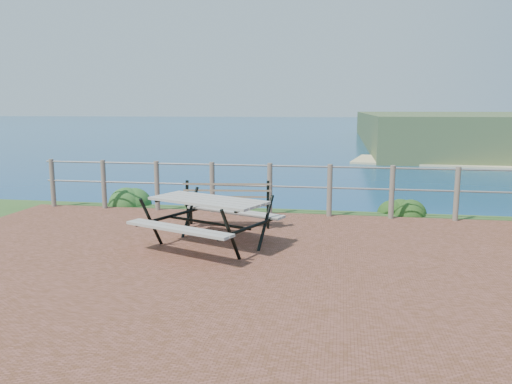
% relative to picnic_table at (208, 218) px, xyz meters
% --- Properties ---
extents(ground, '(10.00, 7.00, 0.12)m').
position_rel_picnic_table_xyz_m(ground, '(0.56, -0.85, -0.47)').
color(ground, brown).
rests_on(ground, ground).
extents(ocean, '(1200.00, 1200.00, 0.00)m').
position_rel_picnic_table_xyz_m(ocean, '(0.56, 199.15, -0.47)').
color(ocean, '#155C82').
rests_on(ocean, ground).
extents(safety_railing, '(9.40, 0.10, 1.00)m').
position_rel_picnic_table_xyz_m(safety_railing, '(0.56, 2.50, 0.11)').
color(safety_railing, '#6B5B4C').
rests_on(safety_railing, ground).
extents(picnic_table, '(1.87, 1.40, 0.73)m').
position_rel_picnic_table_xyz_m(picnic_table, '(0.00, 0.00, 0.00)').
color(picnic_table, '#9E9A8D').
rests_on(picnic_table, ground).
extents(park_bench, '(1.52, 0.56, 0.84)m').
position_rel_picnic_table_xyz_m(park_bench, '(-0.00, 1.36, 0.09)').
color(park_bench, brown).
rests_on(park_bench, ground).
extents(shrub_lip_west, '(0.80, 0.80, 0.55)m').
position_rel_picnic_table_xyz_m(shrub_lip_west, '(-2.68, 3.24, -0.47)').
color(shrub_lip_west, '#285A22').
rests_on(shrub_lip_west, ground).
extents(shrub_lip_east, '(0.66, 0.66, 0.36)m').
position_rel_picnic_table_xyz_m(shrub_lip_east, '(3.11, 3.18, -0.47)').
color(shrub_lip_east, '#1D3D12').
rests_on(shrub_lip_east, ground).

